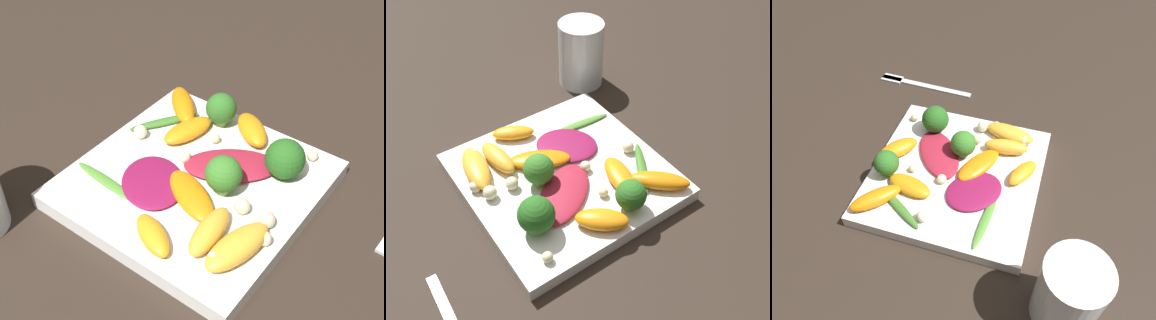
# 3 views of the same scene
# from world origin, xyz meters

# --- Properties ---
(ground_plane) EXTENTS (2.40, 2.40, 0.00)m
(ground_plane) POSITION_xyz_m (0.00, 0.00, 0.00)
(ground_plane) COLOR #2D231C
(plate) EXTENTS (0.25, 0.25, 0.02)m
(plate) POSITION_xyz_m (0.00, 0.00, 0.01)
(plate) COLOR white
(plate) RESTS_ON ground_plane
(drinking_glass) EXTENTS (0.07, 0.07, 0.10)m
(drinking_glass) POSITION_xyz_m (-0.15, -0.18, 0.05)
(drinking_glass) COLOR white
(drinking_glass) RESTS_ON ground_plane
(radicchio_leaf_0) EXTENTS (0.11, 0.11, 0.01)m
(radicchio_leaf_0) POSITION_xyz_m (-0.03, -0.04, 0.02)
(radicchio_leaf_0) COLOR maroon
(radicchio_leaf_0) RESTS_ON plate
(radicchio_leaf_1) EXTENTS (0.12, 0.11, 0.01)m
(radicchio_leaf_1) POSITION_xyz_m (0.02, 0.03, 0.02)
(radicchio_leaf_1) COLOR maroon
(radicchio_leaf_1) RESTS_ON plate
(orange_segment_0) EXTENTS (0.07, 0.06, 0.02)m
(orange_segment_0) POSITION_xyz_m (0.01, 0.10, 0.03)
(orange_segment_0) COLOR orange
(orange_segment_0) RESTS_ON plate
(orange_segment_1) EXTENTS (0.06, 0.05, 0.02)m
(orange_segment_1) POSITION_xyz_m (0.02, -0.09, 0.03)
(orange_segment_1) COLOR orange
(orange_segment_1) RESTS_ON plate
(orange_segment_2) EXTENTS (0.05, 0.08, 0.02)m
(orange_segment_2) POSITION_xyz_m (0.09, -0.06, 0.03)
(orange_segment_2) COLOR #FCAD33
(orange_segment_2) RESTS_ON plate
(orange_segment_3) EXTENTS (0.07, 0.07, 0.02)m
(orange_segment_3) POSITION_xyz_m (-0.08, 0.09, 0.03)
(orange_segment_3) COLOR orange
(orange_segment_3) RESTS_ON plate
(orange_segment_4) EXTENTS (0.09, 0.07, 0.01)m
(orange_segment_4) POSITION_xyz_m (0.02, -0.03, 0.03)
(orange_segment_4) COLOR orange
(orange_segment_4) RESTS_ON plate
(orange_segment_5) EXTENTS (0.03, 0.07, 0.02)m
(orange_segment_5) POSITION_xyz_m (0.06, -0.06, 0.03)
(orange_segment_5) COLOR #FCAD33
(orange_segment_5) RESTS_ON plate
(orange_segment_6) EXTENTS (0.04, 0.07, 0.02)m
(orange_segment_6) POSITION_xyz_m (-0.05, 0.05, 0.03)
(orange_segment_6) COLOR orange
(orange_segment_6) RESTS_ON plate
(broccoli_floret_0) EXTENTS (0.04, 0.04, 0.04)m
(broccoli_floret_0) POSITION_xyz_m (-0.03, 0.09, 0.04)
(broccoli_floret_0) COLOR #7A9E51
(broccoli_floret_0) RESTS_ON plate
(broccoli_floret_1) EXTENTS (0.04, 0.04, 0.04)m
(broccoli_floret_1) POSITION_xyz_m (0.04, -0.00, 0.04)
(broccoli_floret_1) COLOR #84AD5B
(broccoli_floret_1) RESTS_ON plate
(broccoli_floret_2) EXTENTS (0.04, 0.04, 0.05)m
(broccoli_floret_2) POSITION_xyz_m (0.07, 0.06, 0.04)
(broccoli_floret_2) COLOR #7A9E51
(broccoli_floret_2) RESTS_ON plate
(arugula_sprig_0) EXTENTS (0.06, 0.08, 0.01)m
(arugula_sprig_0) POSITION_xyz_m (-0.09, 0.05, 0.02)
(arugula_sprig_0) COLOR #3D7528
(arugula_sprig_0) RESTS_ON plate
(arugula_sprig_1) EXTENTS (0.09, 0.02, 0.00)m
(arugula_sprig_1) POSITION_xyz_m (-0.07, -0.06, 0.02)
(arugula_sprig_1) COLOR #518E33
(arugula_sprig_1) RESTS_ON plate
(macadamia_nut_0) EXTENTS (0.01, 0.01, 0.01)m
(macadamia_nut_0) POSITION_xyz_m (0.11, -0.03, 0.03)
(macadamia_nut_0) COLOR beige
(macadamia_nut_0) RESTS_ON plate
(macadamia_nut_1) EXTENTS (0.02, 0.02, 0.02)m
(macadamia_nut_1) POSITION_xyz_m (0.07, -0.01, 0.03)
(macadamia_nut_1) COLOR beige
(macadamia_nut_1) RESTS_ON plate
(macadamia_nut_2) EXTENTS (0.01, 0.01, 0.01)m
(macadamia_nut_2) POSITION_xyz_m (-0.02, 0.06, 0.03)
(macadamia_nut_2) COLOR beige
(macadamia_nut_2) RESTS_ON plate
(macadamia_nut_3) EXTENTS (0.01, 0.01, 0.01)m
(macadamia_nut_3) POSITION_xyz_m (0.09, 0.10, 0.03)
(macadamia_nut_3) COLOR beige
(macadamia_nut_3) RESTS_ON plate
(macadamia_nut_4) EXTENTS (0.02, 0.02, 0.02)m
(macadamia_nut_4) POSITION_xyz_m (0.08, -0.08, 0.03)
(macadamia_nut_4) COLOR beige
(macadamia_nut_4) RESTS_ON plate
(macadamia_nut_5) EXTENTS (0.01, 0.01, 0.01)m
(macadamia_nut_5) POSITION_xyz_m (-0.02, 0.01, 0.03)
(macadamia_nut_5) COLOR beige
(macadamia_nut_5) RESTS_ON plate
(macadamia_nut_6) EXTENTS (0.02, 0.02, 0.02)m
(macadamia_nut_6) POSITION_xyz_m (-0.09, 0.02, 0.03)
(macadamia_nut_6) COLOR beige
(macadamia_nut_6) RESTS_ON plate
(macadamia_nut_7) EXTENTS (0.02, 0.02, 0.02)m
(macadamia_nut_7) POSITION_xyz_m (0.10, -0.01, 0.03)
(macadamia_nut_7) COLOR beige
(macadamia_nut_7) RESTS_ON plate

